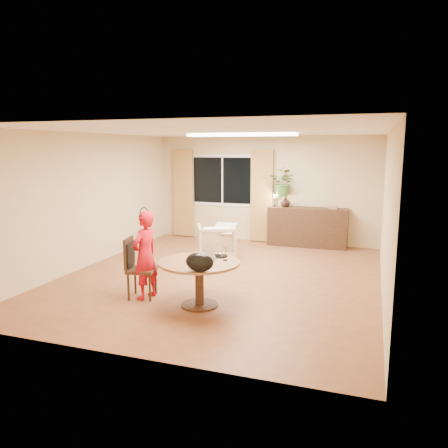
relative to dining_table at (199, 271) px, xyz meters
name	(u,v)px	position (x,y,z in m)	size (l,w,h in m)	color
floor	(221,277)	(-0.18, 1.51, -0.54)	(6.50, 6.50, 0.00)	brown
ceiling	(221,131)	(-0.18, 1.51, 2.06)	(6.50, 6.50, 0.00)	white
wall_back	(265,189)	(-0.18, 4.76, 0.76)	(5.50, 5.50, 0.00)	#C7B581
wall_left	(90,200)	(-2.93, 1.51, 0.76)	(6.50, 6.50, 0.00)	#C7B581
wall_right	(387,213)	(2.57, 1.51, 0.76)	(6.50, 6.50, 0.00)	#C7B581
window	(222,180)	(-1.28, 4.74, 0.96)	(1.70, 0.03, 1.30)	white
curtain_left	(183,193)	(-2.33, 4.66, 0.61)	(0.55, 0.08, 2.25)	brown
curtain_right	(262,196)	(-0.23, 4.66, 0.61)	(0.55, 0.08, 2.25)	brown
ceiling_panel	(241,135)	(-0.18, 2.71, 2.03)	(2.20, 0.35, 0.05)	white
dining_table	(199,271)	(0.00, 0.00, 0.00)	(1.20, 1.20, 0.68)	brown
dining_chair	(142,268)	(-0.99, 0.06, -0.06)	(0.45, 0.42, 0.95)	black
child	(145,255)	(-0.92, 0.06, 0.15)	(0.33, 0.50, 1.37)	red
laptop	(200,253)	(0.00, 0.03, 0.27)	(0.37, 0.25, 0.25)	#B7B7BC
tumbler	(205,254)	(-0.01, 0.25, 0.20)	(0.07, 0.07, 0.10)	white
wine_glass	(225,254)	(0.34, 0.17, 0.25)	(0.07, 0.07, 0.20)	white
pot_lid	(220,255)	(0.20, 0.36, 0.16)	(0.23, 0.23, 0.04)	white
handbag	(200,262)	(0.21, -0.50, 0.28)	(0.39, 0.23, 0.26)	black
armchair	(216,241)	(-0.76, 2.82, -0.18)	(0.76, 0.79, 0.72)	#BEB497
throw	(224,225)	(-0.56, 2.74, 0.20)	(0.45, 0.55, 0.03)	beige
sideboard	(307,227)	(0.92, 4.52, -0.07)	(1.85, 0.45, 0.92)	black
vase	(285,202)	(0.38, 4.52, 0.51)	(0.24, 0.24, 0.25)	black
bouquet	(283,182)	(0.32, 4.52, 0.97)	(0.59, 0.51, 0.66)	#2A6827
book_stack	(333,207)	(1.50, 4.52, 0.43)	(0.20, 0.15, 0.08)	#8C5E47
desk_lamp	(274,200)	(0.12, 4.47, 0.55)	(0.13, 0.13, 0.32)	black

